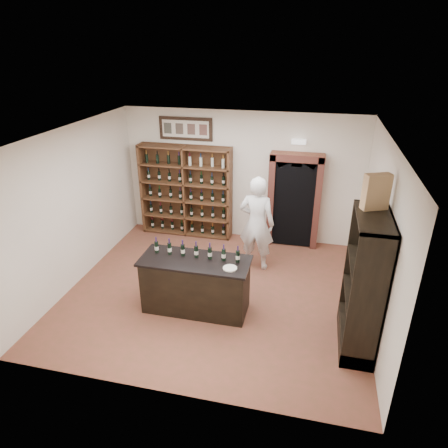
{
  "coord_description": "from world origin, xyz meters",
  "views": [
    {
      "loc": [
        1.61,
        -6.2,
        4.38
      ],
      "look_at": [
        0.1,
        0.3,
        1.29
      ],
      "focal_mm": 32.0,
      "sensor_mm": 36.0,
      "label": 1
    }
  ],
  "objects_px": {
    "wine_shelf": "(186,191)",
    "shopkeeper": "(257,224)",
    "wine_crate": "(376,192)",
    "side_cabinet": "(362,304)",
    "counter_bottle_0": "(157,247)",
    "tasting_counter": "(196,285)"
  },
  "relations": [
    {
      "from": "tasting_counter",
      "to": "counter_bottle_0",
      "type": "xyz_separation_m",
      "value": [
        -0.72,
        0.09,
        0.61
      ]
    },
    {
      "from": "wine_shelf",
      "to": "side_cabinet",
      "type": "relative_size",
      "value": 1.0
    },
    {
      "from": "tasting_counter",
      "to": "shopkeeper",
      "type": "distance_m",
      "value": 1.94
    },
    {
      "from": "side_cabinet",
      "to": "wine_crate",
      "type": "bearing_deg",
      "value": 96.74
    },
    {
      "from": "tasting_counter",
      "to": "wine_crate",
      "type": "xyz_separation_m",
      "value": [
        2.69,
        -0.03,
        1.96
      ]
    },
    {
      "from": "counter_bottle_0",
      "to": "wine_crate",
      "type": "relative_size",
      "value": 0.58
    },
    {
      "from": "wine_shelf",
      "to": "wine_crate",
      "type": "distance_m",
      "value": 5.0
    },
    {
      "from": "wine_shelf",
      "to": "shopkeeper",
      "type": "height_order",
      "value": "wine_shelf"
    },
    {
      "from": "wine_shelf",
      "to": "counter_bottle_0",
      "type": "xyz_separation_m",
      "value": [
        0.38,
        -2.84,
        0.01
      ]
    },
    {
      "from": "tasting_counter",
      "to": "shopkeeper",
      "type": "bearing_deg",
      "value": 64.96
    },
    {
      "from": "shopkeeper",
      "to": "wine_shelf",
      "type": "bearing_deg",
      "value": -27.89
    },
    {
      "from": "shopkeeper",
      "to": "wine_crate",
      "type": "bearing_deg",
      "value": 143.15
    },
    {
      "from": "counter_bottle_0",
      "to": "shopkeeper",
      "type": "xyz_separation_m",
      "value": [
        1.51,
        1.6,
        -0.11
      ]
    },
    {
      "from": "wine_crate",
      "to": "side_cabinet",
      "type": "bearing_deg",
      "value": -106.25
    },
    {
      "from": "tasting_counter",
      "to": "wine_crate",
      "type": "height_order",
      "value": "wine_crate"
    },
    {
      "from": "wine_crate",
      "to": "counter_bottle_0",
      "type": "bearing_deg",
      "value": 154.96
    },
    {
      "from": "side_cabinet",
      "to": "wine_crate",
      "type": "xyz_separation_m",
      "value": [
        -0.03,
        0.27,
        1.7
      ]
    },
    {
      "from": "wine_shelf",
      "to": "shopkeeper",
      "type": "relative_size",
      "value": 1.1
    },
    {
      "from": "counter_bottle_0",
      "to": "shopkeeper",
      "type": "relative_size",
      "value": 0.15
    },
    {
      "from": "wine_shelf",
      "to": "wine_crate",
      "type": "relative_size",
      "value": 4.27
    },
    {
      "from": "side_cabinet",
      "to": "wine_shelf",
      "type": "bearing_deg",
      "value": 139.79
    },
    {
      "from": "shopkeeper",
      "to": "wine_crate",
      "type": "height_order",
      "value": "wine_crate"
    }
  ]
}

